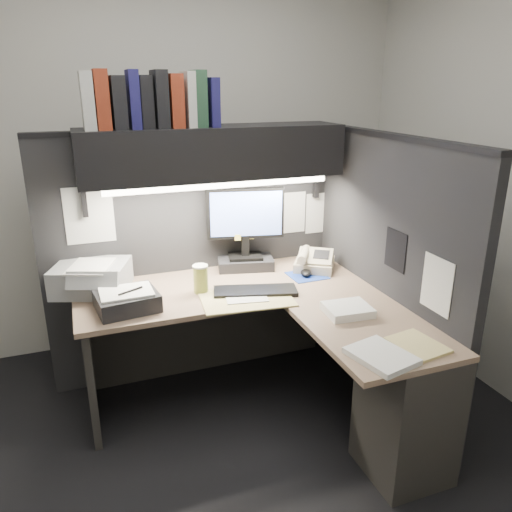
% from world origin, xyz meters
% --- Properties ---
extents(floor, '(3.50, 3.50, 0.00)m').
position_xyz_m(floor, '(0.00, 0.00, 0.00)').
color(floor, black).
rests_on(floor, ground).
extents(wall_back, '(3.50, 0.04, 2.70)m').
position_xyz_m(wall_back, '(0.00, 1.50, 1.35)').
color(wall_back, '#BAB9B1').
rests_on(wall_back, floor).
extents(wall_front, '(3.50, 0.04, 2.70)m').
position_xyz_m(wall_front, '(0.00, -1.50, 1.35)').
color(wall_front, '#BAB9B1').
rests_on(wall_front, floor).
extents(partition_back, '(1.90, 0.06, 1.60)m').
position_xyz_m(partition_back, '(0.03, 0.93, 0.80)').
color(partition_back, black).
rests_on(partition_back, floor).
extents(partition_right, '(0.06, 1.50, 1.60)m').
position_xyz_m(partition_right, '(0.98, 0.18, 0.80)').
color(partition_right, black).
rests_on(partition_right, floor).
extents(desk, '(1.70, 1.53, 0.73)m').
position_xyz_m(desk, '(0.43, -0.00, 0.44)').
color(desk, '#8C7359').
rests_on(desk, floor).
extents(overhead_shelf, '(1.55, 0.34, 0.30)m').
position_xyz_m(overhead_shelf, '(0.12, 0.75, 1.50)').
color(overhead_shelf, black).
rests_on(overhead_shelf, partition_back).
extents(task_light_tube, '(1.32, 0.04, 0.04)m').
position_xyz_m(task_light_tube, '(0.12, 0.61, 1.33)').
color(task_light_tube, white).
rests_on(task_light_tube, overhead_shelf).
extents(monitor, '(0.49, 0.29, 0.53)m').
position_xyz_m(monitor, '(0.34, 0.80, 0.94)').
color(monitor, black).
rests_on(monitor, desk).
extents(keyboard, '(0.51, 0.28, 0.02)m').
position_xyz_m(keyboard, '(0.25, 0.39, 0.74)').
color(keyboard, black).
rests_on(keyboard, desk).
extents(mousepad, '(0.23, 0.21, 0.00)m').
position_xyz_m(mousepad, '(0.66, 0.53, 0.73)').
color(mousepad, navy).
rests_on(mousepad, desk).
extents(mouse, '(0.09, 0.12, 0.04)m').
position_xyz_m(mouse, '(0.65, 0.53, 0.75)').
color(mouse, black).
rests_on(mouse, mousepad).
extents(telephone, '(0.34, 0.35, 0.10)m').
position_xyz_m(telephone, '(0.75, 0.63, 0.78)').
color(telephone, '#BCAE90').
rests_on(telephone, desk).
extents(coffee_cup, '(0.10, 0.10, 0.16)m').
position_xyz_m(coffee_cup, '(-0.04, 0.51, 0.81)').
color(coffee_cup, '#D1CA53').
rests_on(coffee_cup, desk).
extents(printer, '(0.50, 0.46, 0.16)m').
position_xyz_m(printer, '(-0.63, 0.76, 0.81)').
color(printer, gray).
rests_on(printer, desk).
extents(notebook_stack, '(0.35, 0.30, 0.09)m').
position_xyz_m(notebook_stack, '(-0.47, 0.42, 0.78)').
color(notebook_stack, black).
rests_on(notebook_stack, desk).
extents(open_folder, '(0.54, 0.38, 0.01)m').
position_xyz_m(open_folder, '(0.18, 0.32, 0.73)').
color(open_folder, '#D0BF75').
rests_on(open_folder, desk).
extents(paper_stack_a, '(0.25, 0.22, 0.04)m').
position_xyz_m(paper_stack_a, '(0.62, -0.04, 0.75)').
color(paper_stack_a, white).
rests_on(paper_stack_a, desk).
extents(paper_stack_b, '(0.27, 0.32, 0.03)m').
position_xyz_m(paper_stack_b, '(0.52, -0.49, 0.74)').
color(paper_stack_b, white).
rests_on(paper_stack_b, desk).
extents(manila_stack, '(0.23, 0.27, 0.01)m').
position_xyz_m(manila_stack, '(0.74, -0.46, 0.74)').
color(manila_stack, '#D0BF75').
rests_on(manila_stack, desk).
extents(binder_row, '(0.72, 0.25, 0.30)m').
position_xyz_m(binder_row, '(-0.23, 0.74, 1.80)').
color(binder_row, '#B9BAB5').
rests_on(binder_row, overhead_shelf).
extents(pinned_papers, '(1.76, 1.31, 0.51)m').
position_xyz_m(pinned_papers, '(0.42, 0.56, 1.05)').
color(pinned_papers, white).
rests_on(pinned_papers, partition_back).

